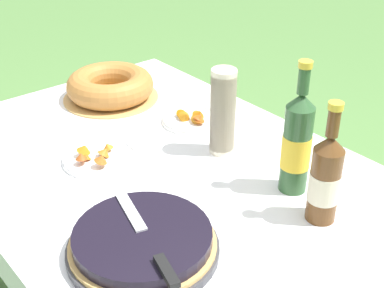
% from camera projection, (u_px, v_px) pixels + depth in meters
% --- Properties ---
extents(garden_table, '(1.46, 0.95, 0.66)m').
position_uv_depth(garden_table, '(170.00, 194.00, 1.48)').
color(garden_table, brown).
rests_on(garden_table, ground_plane).
extents(tablecloth, '(1.47, 0.96, 0.10)m').
position_uv_depth(tablecloth, '(170.00, 178.00, 1.46)').
color(tablecloth, white).
rests_on(tablecloth, garden_table).
extents(berry_tart, '(0.33, 0.33, 0.06)m').
position_uv_depth(berry_tart, '(143.00, 243.00, 1.16)').
color(berry_tart, '#38383D').
rests_on(berry_tart, tablecloth).
extents(serving_knife, '(0.37, 0.12, 0.01)m').
position_uv_depth(serving_knife, '(147.00, 238.00, 1.12)').
color(serving_knife, silver).
rests_on(serving_knife, berry_tart).
extents(bundt_cake, '(0.33, 0.33, 0.09)m').
position_uv_depth(bundt_cake, '(110.00, 86.00, 1.85)').
color(bundt_cake, tan).
rests_on(bundt_cake, tablecloth).
extents(cup_stack, '(0.07, 0.07, 0.25)m').
position_uv_depth(cup_stack, '(222.00, 112.00, 1.49)').
color(cup_stack, beige).
rests_on(cup_stack, tablecloth).
extents(cider_bottle_green, '(0.07, 0.07, 0.35)m').
position_uv_depth(cider_bottle_green, '(297.00, 143.00, 1.32)').
color(cider_bottle_green, '#2D562D').
rests_on(cider_bottle_green, tablecloth).
extents(cider_bottle_amber, '(0.07, 0.07, 0.30)m').
position_uv_depth(cider_bottle_amber, '(325.00, 178.00, 1.22)').
color(cider_bottle_amber, brown).
rests_on(cider_bottle_amber, tablecloth).
extents(snack_plate_near, '(0.21, 0.21, 0.06)m').
position_uv_depth(snack_plate_near, '(99.00, 157.00, 1.50)').
color(snack_plate_near, white).
rests_on(snack_plate_near, tablecloth).
extents(snack_plate_left, '(0.19, 0.19, 0.06)m').
position_uv_depth(snack_plate_left, '(192.00, 119.00, 1.70)').
color(snack_plate_left, white).
rests_on(snack_plate_left, tablecloth).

